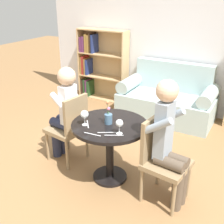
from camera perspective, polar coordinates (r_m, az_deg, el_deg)
The scene contains 16 objects.
ground_plane at distance 3.42m, azimuth -0.42°, elevation -13.09°, with size 16.00×16.00×0.00m, color olive.
back_wall at distance 4.99m, azimuth 13.76°, elevation 15.09°, with size 5.20×0.05×2.70m.
round_table at distance 3.12m, azimuth -0.45°, elevation -5.06°, with size 0.84×0.84×0.71m.
couch at distance 4.85m, azimuth 11.13°, elevation 2.35°, with size 1.56×0.80×0.92m.
bookshelf_left at distance 5.60m, azimuth -2.86°, elevation 9.78°, with size 1.00×0.28×1.36m.
chair_left at distance 3.51m, azimuth -8.51°, elevation -2.82°, with size 0.48×0.48×0.90m.
chair_right at distance 2.91m, azimuth 9.88°, elevation -8.92°, with size 0.47×0.47×0.90m.
person_left at distance 3.49m, azimuth -9.58°, elevation 0.25°, with size 0.45×0.38×1.23m.
person_right at distance 2.77m, azimuth 11.68°, elevation -5.90°, with size 0.44×0.37×1.31m.
wine_glass_left at distance 2.99m, azimuth -5.60°, elevation -0.56°, with size 0.09×0.09×0.17m.
wine_glass_right at distance 2.79m, azimuth 1.52°, elevation -2.38°, with size 0.08×0.08×0.16m.
flower_vase at distance 3.02m, azimuth -0.75°, elevation -1.03°, with size 0.08×0.08×0.26m.
knife_left_setting at distance 3.05m, azimuth -4.95°, elevation -2.45°, with size 0.13×0.16×0.00m.
fork_left_setting at distance 2.81m, azimuth 0.41°, elevation -4.74°, with size 0.17×0.10×0.00m.
knife_right_setting at distance 2.86m, azimuth -1.10°, elevation -4.17°, with size 0.17×0.11×0.00m.
fork_right_setting at distance 2.84m, azimuth -4.01°, elevation -4.52°, with size 0.19×0.03×0.00m.
Camera 1 is at (1.36, -2.37, 2.05)m, focal length 45.00 mm.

